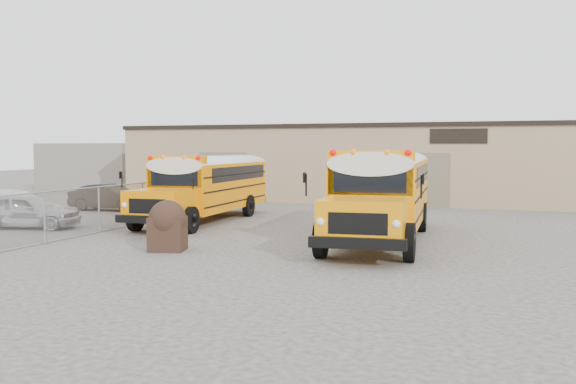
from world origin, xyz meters
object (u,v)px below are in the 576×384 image
(car_white, at_px, (13,207))
(car_dark, at_px, (110,197))
(tarp_bundle, at_px, (168,225))
(school_bus_left, at_px, (254,176))
(school_bus_right, at_px, (399,178))
(car_silver, at_px, (28,211))

(car_white, height_order, car_dark, car_white)
(tarp_bundle, bearing_deg, school_bus_left, 102.16)
(car_white, relative_size, car_dark, 1.21)
(school_bus_left, distance_m, tarp_bundle, 14.52)
(tarp_bundle, xyz_separation_m, car_dark, (-9.60, 10.36, -0.14))
(school_bus_right, distance_m, tarp_bundle, 12.91)
(car_silver, distance_m, car_white, 2.11)
(school_bus_right, height_order, car_white, school_bus_right)
(car_silver, height_order, car_white, car_white)
(tarp_bundle, relative_size, car_white, 0.32)
(school_bus_left, relative_size, tarp_bundle, 6.35)
(school_bus_right, xyz_separation_m, car_white, (-15.31, -7.65, -1.14))
(school_bus_left, bearing_deg, car_silver, -114.94)
(car_silver, xyz_separation_m, car_white, (-1.79, 1.12, 0.03))
(school_bus_right, bearing_deg, car_white, -153.45)
(car_silver, relative_size, car_dark, 0.99)
(tarp_bundle, height_order, car_white, tarp_bundle)
(tarp_bundle, xyz_separation_m, car_silver, (-8.26, 2.97, -0.13))
(school_bus_right, xyz_separation_m, car_dark, (-14.86, -1.38, -1.18))
(school_bus_right, height_order, tarp_bundle, school_bus_right)
(tarp_bundle, bearing_deg, car_silver, 160.22)
(car_silver, height_order, car_dark, car_silver)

